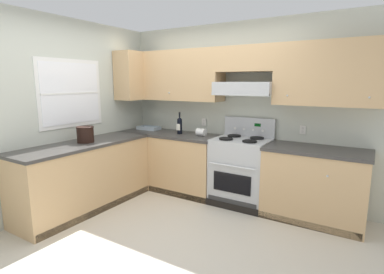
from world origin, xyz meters
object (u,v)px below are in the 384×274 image
at_px(wine_bottle, 180,125).
at_px(bowl, 149,128).
at_px(stove, 241,171).
at_px(paper_towel_roll, 201,132).
at_px(bucket, 85,134).

distance_m(wine_bottle, bowl, 0.70).
relative_size(stove, paper_towel_roll, 8.83).
height_order(wine_bottle, bucket, wine_bottle).
distance_m(bowl, paper_towel_roll, 1.06).
xyz_separation_m(wine_bottle, bowl, (-0.68, 0.08, -0.12)).
relative_size(stove, wine_bottle, 3.54).
distance_m(stove, bowl, 1.77).
height_order(bowl, paper_towel_roll, paper_towel_roll).
bearing_deg(paper_towel_roll, bucket, -131.02).
xyz_separation_m(bowl, paper_towel_roll, (1.06, -0.06, 0.04)).
height_order(stove, bowl, stove).
height_order(stove, bucket, stove).
bearing_deg(stove, bowl, 177.25).
bearing_deg(wine_bottle, bowl, 173.62).
distance_m(wine_bottle, bucket, 1.40).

